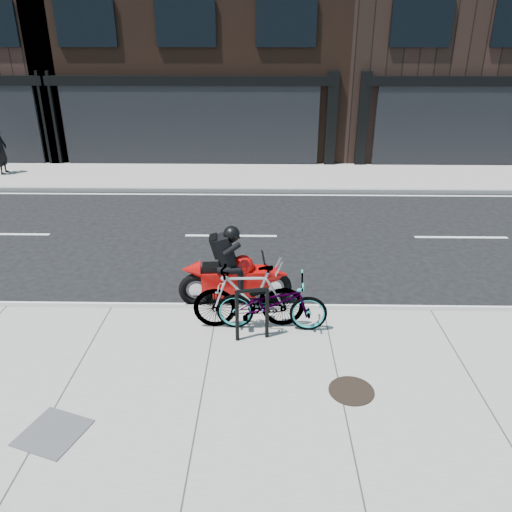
{
  "coord_description": "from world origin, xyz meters",
  "views": [
    {
      "loc": [
        0.88,
        -10.14,
        4.85
      ],
      "look_at": [
        0.72,
        -1.29,
        0.9
      ],
      "focal_mm": 35.0,
      "sensor_mm": 36.0,
      "label": 1
    }
  ],
  "objects_px": {
    "motorcycle": "(240,273)",
    "pedestrian": "(1,150)",
    "bicycle_rear": "(249,297)",
    "manhole_cover": "(351,391)",
    "bike_rack": "(252,310)",
    "bicycle_front": "(272,303)",
    "utility_grate": "(53,433)"
  },
  "relations": [
    {
      "from": "motorcycle",
      "to": "utility_grate",
      "type": "relative_size",
      "value": 2.93
    },
    {
      "from": "bicycle_rear",
      "to": "manhole_cover",
      "type": "xyz_separation_m",
      "value": [
        1.53,
        -1.74,
        -0.57
      ]
    },
    {
      "from": "bike_rack",
      "to": "pedestrian",
      "type": "xyz_separation_m",
      "value": [
        -9.4,
        10.74,
        0.29
      ]
    },
    {
      "from": "motorcycle",
      "to": "pedestrian",
      "type": "relative_size",
      "value": 1.3
    },
    {
      "from": "bike_rack",
      "to": "bicycle_front",
      "type": "xyz_separation_m",
      "value": [
        0.33,
        0.33,
        -0.06
      ]
    },
    {
      "from": "bike_rack",
      "to": "pedestrian",
      "type": "height_order",
      "value": "pedestrian"
    },
    {
      "from": "bike_rack",
      "to": "utility_grate",
      "type": "bearing_deg",
      "value": -138.35
    },
    {
      "from": "bicycle_front",
      "to": "utility_grate",
      "type": "relative_size",
      "value": 2.55
    },
    {
      "from": "bike_rack",
      "to": "pedestrian",
      "type": "relative_size",
      "value": 0.56
    },
    {
      "from": "manhole_cover",
      "to": "pedestrian",
      "type": "bearing_deg",
      "value": 131.97
    },
    {
      "from": "bike_rack",
      "to": "bicycle_rear",
      "type": "distance_m",
      "value": 0.4
    },
    {
      "from": "pedestrian",
      "to": "bicycle_rear",
      "type": "bearing_deg",
      "value": -141.21
    },
    {
      "from": "bicycle_front",
      "to": "pedestrian",
      "type": "bearing_deg",
      "value": 45.29
    },
    {
      "from": "bicycle_front",
      "to": "motorcycle",
      "type": "height_order",
      "value": "motorcycle"
    },
    {
      "from": "manhole_cover",
      "to": "utility_grate",
      "type": "relative_size",
      "value": 0.88
    },
    {
      "from": "utility_grate",
      "to": "bicycle_front",
      "type": "bearing_deg",
      "value": 42.12
    },
    {
      "from": "bicycle_front",
      "to": "manhole_cover",
      "type": "xyz_separation_m",
      "value": [
        1.14,
        -1.68,
        -0.49
      ]
    },
    {
      "from": "bike_rack",
      "to": "pedestrian",
      "type": "bearing_deg",
      "value": 131.19
    },
    {
      "from": "pedestrian",
      "to": "motorcycle",
      "type": "bearing_deg",
      "value": -138.9
    },
    {
      "from": "bicycle_front",
      "to": "pedestrian",
      "type": "xyz_separation_m",
      "value": [
        -9.73,
        10.41,
        0.35
      ]
    },
    {
      "from": "utility_grate",
      "to": "bike_rack",
      "type": "bearing_deg",
      "value": 41.65
    },
    {
      "from": "bicycle_front",
      "to": "bicycle_rear",
      "type": "xyz_separation_m",
      "value": [
        -0.39,
        0.06,
        0.08
      ]
    },
    {
      "from": "motorcycle",
      "to": "pedestrian",
      "type": "height_order",
      "value": "pedestrian"
    },
    {
      "from": "bicycle_rear",
      "to": "motorcycle",
      "type": "bearing_deg",
      "value": -171.46
    },
    {
      "from": "motorcycle",
      "to": "manhole_cover",
      "type": "bearing_deg",
      "value": -62.5
    },
    {
      "from": "pedestrian",
      "to": "utility_grate",
      "type": "height_order",
      "value": "pedestrian"
    },
    {
      "from": "bike_rack",
      "to": "motorcycle",
      "type": "height_order",
      "value": "motorcycle"
    },
    {
      "from": "bicycle_front",
      "to": "motorcycle",
      "type": "relative_size",
      "value": 0.87
    },
    {
      "from": "bicycle_rear",
      "to": "pedestrian",
      "type": "height_order",
      "value": "pedestrian"
    },
    {
      "from": "bike_rack",
      "to": "manhole_cover",
      "type": "height_order",
      "value": "bike_rack"
    },
    {
      "from": "manhole_cover",
      "to": "bike_rack",
      "type": "bearing_deg",
      "value": 137.61
    },
    {
      "from": "bicycle_rear",
      "to": "pedestrian",
      "type": "xyz_separation_m",
      "value": [
        -9.34,
        10.35,
        0.27
      ]
    }
  ]
}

